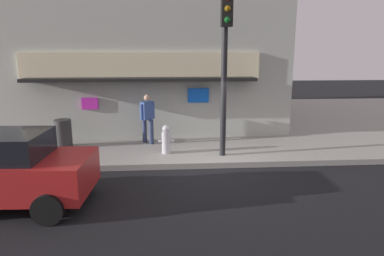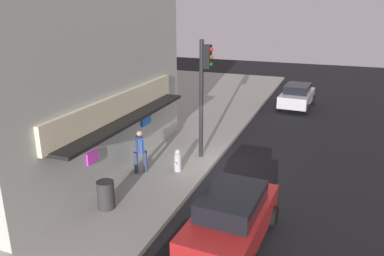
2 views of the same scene
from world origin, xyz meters
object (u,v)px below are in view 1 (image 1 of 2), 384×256
Objects in this scene: fire_hydrant at (166,140)px; trash_can at (63,133)px; traffic_light at (225,50)px; pedestrian at (148,116)px.

fire_hydrant is 0.97× the size of trash_can.
traffic_light is 6.16m from trash_can.
traffic_light is 3.34m from fire_hydrant.
pedestrian is at bearing 5.46° from trash_can.
pedestrian reaches higher than fire_hydrant.
trash_can is at bearing -174.54° from pedestrian.
traffic_light reaches higher than pedestrian.
pedestrian reaches higher than trash_can.
trash_can is (-3.52, 1.04, 0.03)m from fire_hydrant.
trash_can is at bearing 163.49° from fire_hydrant.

